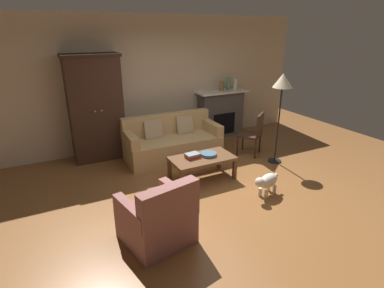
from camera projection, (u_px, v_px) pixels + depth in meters
The scene contains 15 objects.
ground_plane at pixel (213, 189), 5.08m from camera, with size 9.60×9.60×0.00m, color brown.
back_wall at pixel (156, 82), 6.71m from camera, with size 7.20×0.10×2.80m, color beige.
fireplace at pixel (221, 113), 7.45m from camera, with size 1.26×0.48×1.12m.
armoire at pixel (96, 108), 5.97m from camera, with size 1.06×0.57×2.08m.
couch at pixel (172, 142), 6.24m from camera, with size 1.93×0.88×0.86m.
coffee_table at pixel (202, 160), 5.29m from camera, with size 1.10×0.60×0.42m.
fruit_bowl at pixel (208, 154), 5.33m from camera, with size 0.29×0.29×0.05m, color slate.
book_stack at pixel (193, 156), 5.24m from camera, with size 0.26×0.19×0.08m.
mantel_vase_bronze at pixel (222, 86), 7.20m from camera, with size 0.10×0.10×0.23m, color olive.
mantel_vase_jade at pixel (228, 84), 7.26m from camera, with size 0.10×0.10×0.30m, color slate.
mantel_vase_cream at pixel (235, 84), 7.35m from camera, with size 0.11×0.11×0.25m, color beige.
armchair_near_left at pixel (158, 219), 3.73m from camera, with size 0.90×0.91×0.88m.
side_chair_wooden at pixel (254, 132), 6.28m from camera, with size 0.62×0.62×0.90m.
floor_lamp at pixel (282, 86), 5.59m from camera, with size 0.36×0.36×1.75m.
dog at pixel (267, 182), 4.80m from camera, with size 0.56×0.31×0.39m.
Camera 1 is at (-2.35, -3.83, 2.51)m, focal length 28.45 mm.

